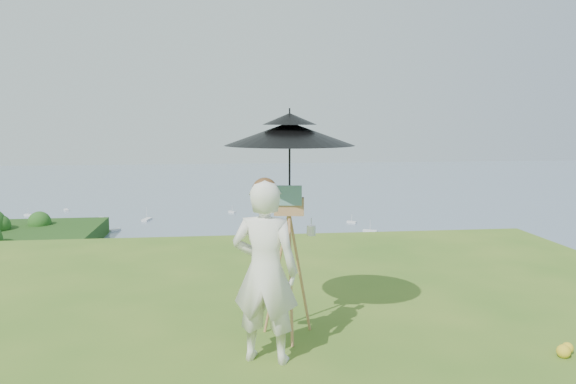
{
  "coord_description": "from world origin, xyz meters",
  "views": [
    {
      "loc": [
        1.06,
        -3.52,
        2.19
      ],
      "look_at": [
        2.01,
        4.37,
        1.16
      ],
      "focal_mm": 35.0,
      "sensor_mm": 36.0,
      "label": 1
    }
  ],
  "objects": [
    {
      "name": "painter_cap",
      "position": [
        1.44,
        1.37,
        1.62
      ],
      "size": [
        0.3,
        0.32,
        0.1
      ],
      "primitive_type": null,
      "rotation": [
        0.0,
        0.0,
        -0.37
      ],
      "color": "#BE686D",
      "rests_on": "painter"
    },
    {
      "name": "shoreline_tier",
      "position": [
        0.0,
        75.0,
        -36.0
      ],
      "size": [
        170.0,
        28.0,
        8.0
      ],
      "primitive_type": "cube",
      "color": "slate",
      "rests_on": "bay_water"
    },
    {
      "name": "bay_water",
      "position": [
        0.0,
        240.0,
        -34.0
      ],
      "size": [
        700.0,
        700.0,
        0.0
      ],
      "primitive_type": "plane",
      "color": "slate",
      "rests_on": "ground"
    },
    {
      "name": "slope_trees",
      "position": [
        0.0,
        35.0,
        -15.0
      ],
      "size": [
        110.0,
        50.0,
        6.0
      ],
      "primitive_type": null,
      "color": "#164C17",
      "rests_on": "forest_slope"
    },
    {
      "name": "harbor_town",
      "position": [
        0.0,
        75.0,
        -29.5
      ],
      "size": [
        110.0,
        22.0,
        5.0
      ],
      "primitive_type": null,
      "color": "silver",
      "rests_on": "shoreline_tier"
    },
    {
      "name": "sun_umbrella",
      "position": [
        1.74,
        1.94,
        1.79
      ],
      "size": [
        1.52,
        1.52,
        1.02
      ],
      "primitive_type": null,
      "rotation": [
        0.0,
        0.0,
        -0.2
      ],
      "color": "black",
      "rests_on": "field_easel"
    },
    {
      "name": "moored_boats",
      "position": [
        -12.5,
        161.0,
        -33.65
      ],
      "size": [
        140.0,
        140.0,
        0.7
      ],
      "primitive_type": null,
      "color": "silver",
      "rests_on": "bay_water"
    },
    {
      "name": "field_easel",
      "position": [
        1.73,
        1.91,
        0.77
      ],
      "size": [
        0.68,
        0.68,
        1.55
      ],
      "primitive_type": null,
      "rotation": [
        0.0,
        0.0,
        -0.17
      ],
      "color": "#AC7248",
      "rests_on": "ground"
    },
    {
      "name": "painter",
      "position": [
        1.44,
        1.37,
        0.83
      ],
      "size": [
        0.7,
        0.57,
        1.66
      ],
      "primitive_type": "imported",
      "rotation": [
        0.0,
        0.0,
        2.81
      ],
      "color": "silver",
      "rests_on": "ground"
    }
  ]
}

